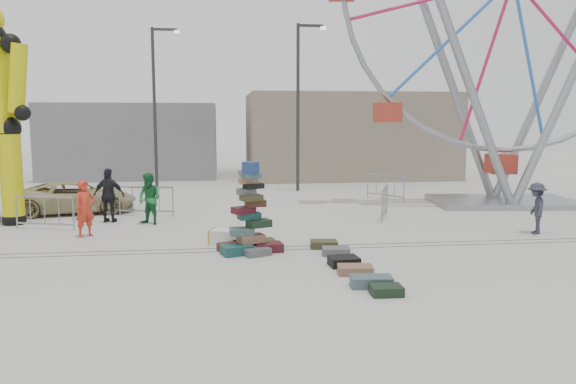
{
  "coord_description": "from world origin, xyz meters",
  "views": [
    {
      "loc": [
        -0.79,
        -14.08,
        3.51
      ],
      "look_at": [
        1.22,
        2.35,
        1.35
      ],
      "focal_mm": 35.0,
      "sensor_mm": 36.0,
      "label": 1
    }
  ],
  "objects": [
    {
      "name": "barricade_wheel_front",
      "position": [
        4.99,
        5.0,
        0.55
      ],
      "size": [
        0.83,
        1.89,
        1.1
      ],
      "primitive_type": null,
      "rotation": [
        0.0,
        0.0,
        1.19
      ],
      "color": "gray",
      "rests_on": "ground"
    },
    {
      "name": "barricade_dummy_c",
      "position": [
        -3.47,
        6.54,
        0.55
      ],
      "size": [
        1.97,
        0.54,
        1.1
      ],
      "primitive_type": null,
      "rotation": [
        0.0,
        0.0,
        -0.22
      ],
      "color": "gray",
      "rests_on": "ground"
    },
    {
      "name": "ground",
      "position": [
        0.0,
        0.0,
        0.0
      ],
      "size": [
        90.0,
        90.0,
        0.0
      ],
      "primitive_type": "plane",
      "color": "#9E9E99",
      "rests_on": "ground"
    },
    {
      "name": "lamp_post_right",
      "position": [
        3.09,
        13.0,
        4.48
      ],
      "size": [
        1.41,
        0.25,
        8.0
      ],
      "color": "#2D2D30",
      "rests_on": "ground"
    },
    {
      "name": "suitcase_tower",
      "position": [
        -0.01,
        0.54,
        0.67
      ],
      "size": [
        1.78,
        1.55,
        2.4
      ],
      "rotation": [
        0.0,
        0.0,
        0.28
      ],
      "color": "#194C49",
      "rests_on": "ground"
    },
    {
      "name": "pedestrian_red",
      "position": [
        -4.81,
        3.05,
        0.85
      ],
      "size": [
        0.73,
        0.72,
        1.7
      ],
      "primitive_type": "imported",
      "rotation": [
        0.0,
        0.0,
        0.75
      ],
      "color": "red",
      "rests_on": "ground"
    },
    {
      "name": "track_line_near",
      "position": [
        0.0,
        0.6,
        0.0
      ],
      "size": [
        40.0,
        0.04,
        0.01
      ],
      "primitive_type": "cube",
      "color": "#47443F",
      "rests_on": "ground"
    },
    {
      "name": "barricade_dummy_b",
      "position": [
        -6.36,
        4.36,
        0.55
      ],
      "size": [
        1.94,
        0.68,
        1.1
      ],
      "primitive_type": null,
      "rotation": [
        0.0,
        0.0,
        -0.3
      ],
      "color": "gray",
      "rests_on": "ground"
    },
    {
      "name": "steamer_trunk",
      "position": [
        -0.63,
        1.44,
        0.21
      ],
      "size": [
        1.03,
        0.85,
        0.42
      ],
      "primitive_type": "cube",
      "rotation": [
        0.0,
        0.0,
        -0.44
      ],
      "color": "silver",
      "rests_on": "ground"
    },
    {
      "name": "row_case_4",
      "position": [
        2.34,
        -2.95,
        0.12
      ],
      "size": [
        0.92,
        0.57,
        0.24
      ],
      "primitive_type": "cube",
      "rotation": [
        0.0,
        0.0,
        -0.11
      ],
      "color": "#465F65",
      "rests_on": "ground"
    },
    {
      "name": "pedestrian_grey",
      "position": [
        8.83,
        1.85,
        0.79
      ],
      "size": [
        0.91,
        1.16,
        1.58
      ],
      "primitive_type": "imported",
      "rotation": [
        0.0,
        0.0,
        -1.93
      ],
      "color": "#282936",
      "rests_on": "ground"
    },
    {
      "name": "lamp_post_left",
      "position": [
        -3.91,
        15.0,
        4.48
      ],
      "size": [
        1.41,
        0.25,
        8.0
      ],
      "color": "#2D2D30",
      "rests_on": "ground"
    },
    {
      "name": "row_case_1",
      "position": [
        2.17,
        -0.1,
        0.1
      ],
      "size": [
        0.76,
        0.56,
        0.2
      ],
      "primitive_type": "cube",
      "rotation": [
        0.0,
        0.0,
        -0.12
      ],
      "color": "#585C60",
      "rests_on": "ground"
    },
    {
      "name": "parked_suv",
      "position": [
        -6.17,
        7.53,
        0.6
      ],
      "size": [
        4.65,
        2.81,
        1.21
      ],
      "primitive_type": "imported",
      "rotation": [
        0.0,
        0.0,
        1.77
      ],
      "color": "tan",
      "rests_on": "ground"
    },
    {
      "name": "row_case_5",
      "position": [
        2.49,
        -3.51,
        0.1
      ],
      "size": [
        0.64,
        0.5,
        0.2
      ],
      "primitive_type": "cube",
      "rotation": [
        0.0,
        0.0,
        -0.02
      ],
      "color": "black",
      "rests_on": "ground"
    },
    {
      "name": "building_left",
      "position": [
        -6.0,
        22.0,
        2.2
      ],
      "size": [
        10.0,
        8.0,
        4.4
      ],
      "primitive_type": "cube",
      "color": "gray",
      "rests_on": "ground"
    },
    {
      "name": "row_case_2",
      "position": [
        2.14,
        -1.22,
        0.12
      ],
      "size": [
        0.74,
        0.63,
        0.23
      ],
      "primitive_type": "cube",
      "rotation": [
        0.0,
        0.0,
        0.08
      ],
      "color": "black",
      "rests_on": "ground"
    },
    {
      "name": "track_line_far",
      "position": [
        0.0,
        1.0,
        0.0
      ],
      "size": [
        40.0,
        0.04,
        0.01
      ],
      "primitive_type": "cube",
      "color": "#47443F",
      "rests_on": "ground"
    },
    {
      "name": "pedestrian_black",
      "position": [
        -4.54,
        5.41,
        0.93
      ],
      "size": [
        1.16,
        0.67,
        1.85
      ],
      "primitive_type": "imported",
      "rotation": [
        0.0,
        0.0,
        2.92
      ],
      "color": "black",
      "rests_on": "ground"
    },
    {
      "name": "pedestrian_green",
      "position": [
        -3.14,
        4.85,
        0.86
      ],
      "size": [
        1.06,
        1.01,
        1.72
      ],
      "primitive_type": "imported",
      "rotation": [
        0.0,
        0.0,
        -0.61
      ],
      "color": "#196730",
      "rests_on": "ground"
    },
    {
      "name": "ferris_wheel",
      "position": [
        10.79,
        7.59,
        7.82
      ],
      "size": [
        13.64,
        3.93,
        15.88
      ],
      "rotation": [
        0.0,
        0.0,
        -0.1
      ],
      "color": "gray",
      "rests_on": "ground"
    },
    {
      "name": "row_case_3",
      "position": [
        2.24,
        -1.93,
        0.1
      ],
      "size": [
        0.83,
        0.59,
        0.2
      ],
      "primitive_type": "cube",
      "rotation": [
        0.0,
        0.0,
        -0.1
      ],
      "color": "#8B6046",
      "rests_on": "ground"
    },
    {
      "name": "building_right",
      "position": [
        7.0,
        20.0,
        2.5
      ],
      "size": [
        12.0,
        8.0,
        5.0
      ],
      "primitive_type": "cube",
      "color": "gray",
      "rests_on": "ground"
    },
    {
      "name": "row_case_0",
      "position": [
        2.01,
        0.72,
        0.1
      ],
      "size": [
        0.77,
        0.57,
        0.2
      ],
      "primitive_type": "cube",
      "rotation": [
        0.0,
        0.0,
        -0.1
      ],
      "color": "#3C3C1E",
      "rests_on": "ground"
    },
    {
      "name": "barricade_wheel_back",
      "position": [
        6.43,
        9.68,
        0.55
      ],
      "size": [
        1.23,
        1.7,
        1.1
      ],
      "primitive_type": null,
      "rotation": [
        0.0,
        0.0,
        -0.96
      ],
      "color": "gray",
      "rests_on": "ground"
    }
  ]
}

